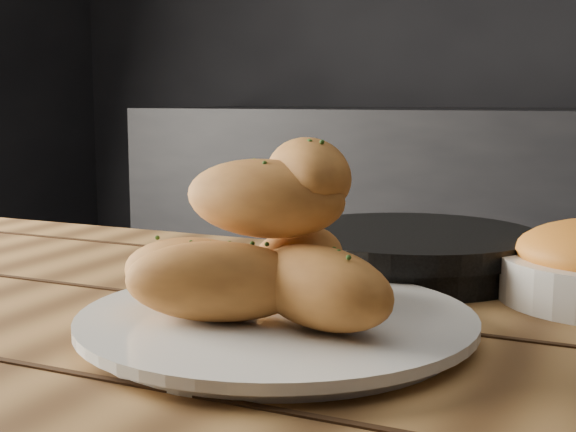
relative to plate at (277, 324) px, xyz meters
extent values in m
cube|color=olive|center=(-0.02, -0.03, -0.03)|extent=(1.55, 0.81, 0.04)
cylinder|color=white|center=(0.00, 0.00, 0.00)|extent=(0.27, 0.27, 0.01)
cylinder|color=white|center=(0.00, 0.00, 0.00)|extent=(0.30, 0.30, 0.01)
ellipsoid|color=#C07935|center=(-0.05, -0.03, 0.04)|extent=(0.14, 0.07, 0.06)
ellipsoid|color=#C07935|center=(0.04, -0.02, 0.04)|extent=(0.15, 0.11, 0.06)
ellipsoid|color=#C07935|center=(0.00, 0.05, 0.04)|extent=(0.06, 0.13, 0.06)
ellipsoid|color=#C07935|center=(-0.01, 0.00, 0.10)|extent=(0.14, 0.07, 0.06)
ellipsoid|color=#C07935|center=(0.01, 0.03, 0.11)|extent=(0.12, 0.14, 0.06)
ellipsoid|color=#C07935|center=(-0.03, -0.04, 0.04)|extent=(0.15, 0.10, 0.06)
cylinder|color=black|center=(0.03, 0.26, 0.01)|extent=(0.25, 0.25, 0.03)
cylinder|color=black|center=(0.03, 0.26, 0.03)|extent=(0.26, 0.26, 0.02)
camera|label=1|loc=(0.26, -0.53, 0.17)|focal=50.00mm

